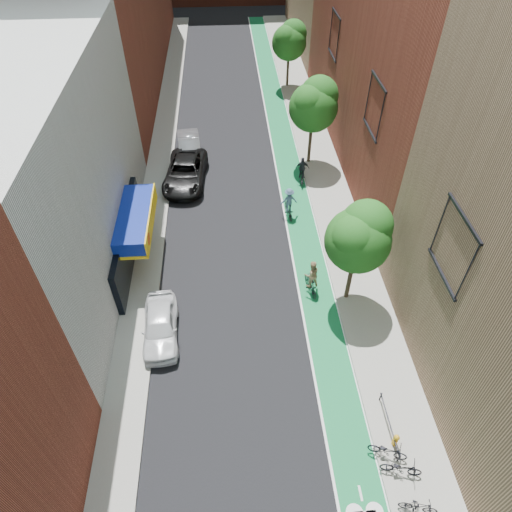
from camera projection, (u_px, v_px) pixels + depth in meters
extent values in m
plane|color=black|center=(261.00, 493.00, 18.43)|extent=(160.00, 160.00, 0.00)
cube|color=#136E45|center=(285.00, 150.00, 37.23)|extent=(2.00, 68.00, 0.01)
cube|color=gray|center=(162.00, 154.00, 36.68)|extent=(2.00, 68.00, 0.15)
cube|color=gray|center=(315.00, 148.00, 37.31)|extent=(3.00, 68.00, 0.15)
cube|color=silver|center=(31.00, 181.00, 23.71)|extent=(8.00, 20.00, 12.00)
cylinder|color=#332619|center=(350.00, 278.00, 24.72)|extent=(0.24, 0.24, 3.30)
sphere|color=#1B4B14|center=(358.00, 241.00, 22.82)|extent=(3.36, 3.36, 3.36)
sphere|color=#1B4B14|center=(366.00, 225.00, 22.55)|extent=(2.64, 2.64, 2.64)
sphere|color=#1B4B14|center=(355.00, 238.00, 22.25)|extent=(2.40, 2.40, 2.40)
cylinder|color=#332619|center=(310.00, 143.00, 34.68)|extent=(0.24, 0.24, 3.47)
sphere|color=#1B4B14|center=(313.00, 107.00, 32.68)|extent=(3.53, 3.53, 3.53)
sphere|color=#1B4B14|center=(319.00, 95.00, 32.39)|extent=(2.77, 2.77, 2.77)
sphere|color=#1B4B14|center=(310.00, 103.00, 32.10)|extent=(2.52, 2.52, 2.52)
cylinder|color=#332619|center=(288.00, 71.00, 44.79)|extent=(0.24, 0.24, 3.19)
sphere|color=#1B4B14|center=(289.00, 43.00, 42.95)|extent=(3.25, 3.25, 3.25)
sphere|color=#1B4B14|center=(293.00, 34.00, 42.70)|extent=(2.55, 2.55, 2.55)
sphere|color=#1B4B14|center=(286.00, 39.00, 42.40)|extent=(2.32, 2.32, 2.32)
imported|color=silver|center=(160.00, 326.00, 23.52)|extent=(2.03, 4.50, 1.50)
imported|color=black|center=(185.00, 172.00, 33.45)|extent=(3.34, 6.28, 1.68)
imported|color=gray|center=(189.00, 147.00, 36.05)|extent=(2.17, 4.96, 1.58)
imported|color=black|center=(311.00, 284.00, 25.88)|extent=(0.85, 1.83, 1.06)
imported|color=tan|center=(311.00, 274.00, 25.44)|extent=(1.01, 0.86, 1.82)
imported|color=black|center=(302.00, 177.00, 33.64)|extent=(0.89, 1.90, 0.96)
imported|color=black|center=(302.00, 168.00, 33.22)|extent=(1.03, 0.54, 1.68)
imported|color=black|center=(289.00, 209.00, 30.77)|extent=(0.75, 1.91, 1.12)
imported|color=#445F7B|center=(289.00, 200.00, 30.38)|extent=(1.21, 0.79, 1.76)
imported|color=black|center=(401.00, 468.00, 18.56)|extent=(1.77, 0.97, 0.88)
imported|color=black|center=(419.00, 507.00, 17.52)|extent=(1.56, 0.81, 0.90)
imported|color=black|center=(388.00, 451.00, 19.08)|extent=(1.74, 1.12, 0.86)
cylinder|color=gold|center=(395.00, 441.00, 19.54)|extent=(0.23, 0.23, 0.53)
sphere|color=gold|center=(397.00, 437.00, 19.32)|extent=(0.25, 0.25, 0.25)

